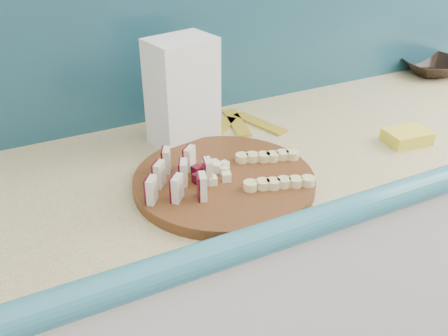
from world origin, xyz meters
name	(u,v)px	position (x,y,z in m)	size (l,w,h in m)	color
kitchen_counter	(268,285)	(0.10, 1.50, 0.46)	(2.20, 0.63, 0.91)	white
backsplash	(223,17)	(0.10, 1.79, 1.16)	(2.20, 0.02, 0.50)	teal
cutting_board	(224,181)	(-0.10, 1.39, 0.92)	(0.38, 0.38, 0.02)	#48290F
apple_wedges	(179,175)	(-0.19, 1.40, 0.96)	(0.15, 0.17, 0.05)	beige
apple_chunks	(213,173)	(-0.12, 1.40, 0.94)	(0.06, 0.06, 0.02)	#FFF7CB
banana_slices	(273,169)	(0.00, 1.36, 0.94)	(0.17, 0.17, 0.02)	#EADB8F
brown_bowl	(432,67)	(0.84, 1.71, 0.93)	(0.20, 0.20, 0.05)	black
flour_bag	(182,92)	(-0.09, 1.63, 1.04)	(0.15, 0.11, 0.26)	white
sponge	(407,137)	(0.40, 1.37, 0.93)	(0.11, 0.07, 0.03)	#FFEA43
banana_peel	(238,125)	(0.07, 1.64, 0.91)	(0.23, 0.20, 0.01)	gold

